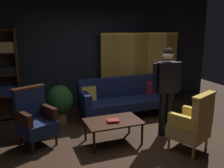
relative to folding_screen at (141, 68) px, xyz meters
The scene contains 10 objects.
ground_plane 2.63m from the folding_screen, 122.25° to the right, with size 10.00×10.00×0.00m, color black.
back_wall 1.42m from the folding_screen, 163.23° to the left, with size 7.20×0.10×2.80m, color black.
folding_screen is the anchor object (origin of this frame).
velvet_couch 1.10m from the folding_screen, 140.98° to the right, with size 2.12×0.78×0.88m.
coffee_table 2.47m from the folding_screen, 129.05° to the right, with size 1.00×0.64×0.42m.
armchair_gilt_accent 2.70m from the folding_screen, 98.07° to the right, with size 0.76×0.76×1.04m.
armchair_wing_left 3.20m from the folding_screen, 153.46° to the right, with size 0.76×0.76×1.04m.
standing_figure 1.97m from the folding_screen, 103.24° to the right, with size 0.59×0.25×1.70m.
potted_plant 2.38m from the folding_screen, 164.98° to the right, with size 0.56×0.56×0.85m.
book_red_leather 2.51m from the folding_screen, 128.73° to the right, with size 0.21×0.17×0.04m, color maroon.
Camera 1 is at (-1.79, -3.82, 2.14)m, focal length 40.89 mm.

